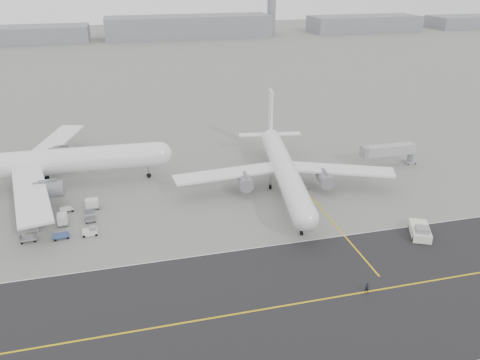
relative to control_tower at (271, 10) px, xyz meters
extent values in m
plane|color=gray|center=(-100.00, -265.00, -16.25)|extent=(700.00, 700.00, 0.00)
cube|color=#262528|center=(-95.00, -283.00, -16.24)|extent=(220.00, 32.00, 0.02)
cube|color=gold|center=(-95.00, -283.00, -16.22)|extent=(220.00, 0.30, 0.01)
cube|color=silver|center=(-95.00, -267.20, -16.22)|extent=(220.00, 0.25, 0.01)
cube|color=gold|center=(-70.00, -260.00, -16.23)|extent=(0.30, 40.00, 0.01)
cylinder|color=gray|center=(0.00, 0.00, -2.25)|extent=(6.00, 6.00, 28.00)
cylinder|color=white|center=(-124.25, -231.45, -10.56)|extent=(48.67, 7.50, 5.56)
sphere|color=white|center=(-100.02, -232.42, -10.56)|extent=(5.45, 5.45, 5.45)
cube|color=white|center=(-126.02, -246.02, -11.25)|extent=(11.19, 27.26, 0.45)
cube|color=white|center=(-124.84, -216.77, -11.25)|extent=(13.15, 27.20, 0.45)
cylinder|color=gray|center=(-123.47, -241.54, -12.64)|extent=(6.05, 3.68, 3.45)
cylinder|color=gray|center=(-122.66, -221.45, -12.64)|extent=(6.05, 3.68, 3.45)
cylinder|color=black|center=(-102.97, -232.30, -15.73)|extent=(1.07, 0.54, 1.05)
cylinder|color=black|center=(-126.15, -234.71, -15.73)|extent=(1.07, 0.54, 1.05)
cylinder|color=black|center=(-125.88, -228.04, -15.73)|extent=(1.07, 0.54, 1.05)
cylinder|color=gray|center=(-102.97, -232.30, -14.27)|extent=(0.36, 0.36, 2.92)
cylinder|color=white|center=(-74.71, -247.01, -11.36)|extent=(11.23, 41.87, 4.77)
sphere|color=white|center=(-77.97, -267.57, -11.36)|extent=(4.68, 4.68, 4.68)
cone|color=white|center=(-71.29, -225.44, -11.00)|extent=(5.51, 8.70, 4.30)
cube|color=white|center=(-71.21, -224.94, -4.40)|extent=(1.21, 4.59, 10.16)
cube|color=white|center=(-75.31, -224.04, -10.88)|extent=(7.88, 3.45, 0.25)
cube|color=white|center=(-67.04, -225.35, -10.88)|extent=(7.88, 3.45, 0.25)
cube|color=white|center=(-86.96, -244.04, -11.96)|extent=(23.21, 7.05, 0.45)
cube|color=white|center=(-62.14, -247.97, -11.96)|extent=(23.02, 13.60, 0.45)
cylinder|color=gray|center=(-83.39, -246.66, -13.15)|extent=(3.72, 5.48, 2.96)
cylinder|color=gray|center=(-66.34, -249.36, -13.15)|extent=(3.72, 5.48, 2.96)
cylinder|color=black|center=(-77.57, -265.07, -15.74)|extent=(0.66, 1.10, 1.03)
cylinder|color=black|center=(-77.30, -245.06, -15.74)|extent=(0.66, 1.10, 1.03)
cylinder|color=black|center=(-71.64, -245.95, -15.74)|extent=(0.66, 1.10, 1.03)
cylinder|color=gray|center=(-77.57, -265.07, -14.48)|extent=(0.36, 0.36, 2.51)
cube|color=white|center=(-56.55, -270.40, -15.35)|extent=(5.65, 7.31, 1.49)
cube|color=gray|center=(-57.17, -271.75, -14.24)|extent=(3.01, 2.91, 0.96)
cylinder|color=gray|center=(-54.86, -266.74, -15.72)|extent=(1.31, 2.58, 0.17)
cylinder|color=black|center=(-58.87, -272.14, -15.78)|extent=(0.79, 1.05, 0.96)
cylinder|color=black|center=(-56.37, -273.29, -15.78)|extent=(0.79, 1.05, 0.96)
cylinder|color=black|center=(-56.74, -267.51, -15.78)|extent=(0.79, 1.05, 0.96)
cylinder|color=black|center=(-54.23, -268.67, -15.78)|extent=(0.79, 1.05, 0.96)
cylinder|color=gray|center=(-39.14, -239.53, -14.45)|extent=(1.44, 1.44, 3.61)
cube|color=gray|center=(-39.14, -239.53, -15.94)|extent=(2.36, 2.36, 0.63)
cube|color=#B0B0B5|center=(-45.45, -239.47, -12.11)|extent=(13.55, 2.64, 2.34)
cube|color=gray|center=(-51.94, -239.41, -12.11)|extent=(1.11, 2.89, 2.70)
cylinder|color=black|center=(-38.14, -238.54, -15.98)|extent=(0.28, 0.54, 0.54)
imported|color=black|center=(-73.97, -283.13, -15.38)|extent=(0.74, 0.61, 1.74)
camera|label=1|loc=(-106.46, -333.94, 29.01)|focal=35.00mm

